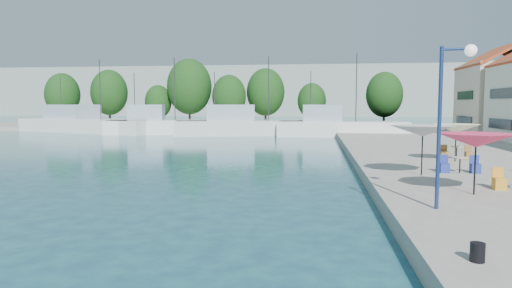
# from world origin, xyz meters

# --- Properties ---
(quay_far) EXTENTS (90.00, 16.00, 0.60)m
(quay_far) POSITION_xyz_m (-8.00, 67.00, 0.30)
(quay_far) COLOR gray
(quay_far) RESTS_ON ground
(hill_west) EXTENTS (180.00, 40.00, 16.00)m
(hill_west) POSITION_xyz_m (-30.00, 160.00, 8.00)
(hill_west) COLOR gray
(hill_west) RESTS_ON ground
(hill_east) EXTENTS (140.00, 40.00, 12.00)m
(hill_east) POSITION_xyz_m (40.00, 180.00, 6.00)
(hill_east) COLOR gray
(hill_east) RESTS_ON ground
(building_06) EXTENTS (9.00, 8.80, 10.20)m
(building_06) POSITION_xyz_m (24.00, 51.00, 5.50)
(building_06) COLOR beige
(building_06) RESTS_ON quay_right
(trawler_01) EXTENTS (22.80, 13.10, 10.20)m
(trawler_01) POSITION_xyz_m (-27.80, 58.11, 1.07)
(trawler_01) COLOR silver
(trawler_01) RESTS_ON ground
(trawler_02) EXTENTS (14.98, 6.53, 10.20)m
(trawler_02) POSITION_xyz_m (-16.10, 55.18, 1.07)
(trawler_02) COLOR white
(trawler_02) RESTS_ON ground
(trawler_03) EXTENTS (19.83, 9.04, 10.20)m
(trawler_03) POSITION_xyz_m (-4.60, 55.11, 1.07)
(trawler_03) COLOR silver
(trawler_03) RESTS_ON ground
(trawler_04) EXTENTS (15.45, 5.04, 10.20)m
(trawler_04) POSITION_xyz_m (6.40, 53.75, 1.07)
(trawler_04) COLOR white
(trawler_04) RESTS_ON ground
(tree_01) EXTENTS (5.71, 5.71, 8.46)m
(tree_01) POSITION_xyz_m (-38.67, 70.84, 5.48)
(tree_01) COLOR #3F2B19
(tree_01) RESTS_ON quay_far
(tree_02) EXTENTS (6.08, 6.08, 9.00)m
(tree_02) POSITION_xyz_m (-30.75, 71.65, 5.79)
(tree_02) COLOR #3F2B19
(tree_02) RESTS_ON quay_far
(tree_03) EXTENTS (4.27, 4.27, 6.32)m
(tree_03) POSITION_xyz_m (-21.56, 69.72, 4.24)
(tree_03) COLOR #3F2B19
(tree_03) RESTS_ON quay_far
(tree_04) EXTENTS (7.04, 7.04, 10.42)m
(tree_04) POSITION_xyz_m (-16.29, 69.39, 6.62)
(tree_04) COLOR #3F2B19
(tree_04) RESTS_ON quay_far
(tree_05) EXTENTS (5.25, 5.25, 7.77)m
(tree_05) POSITION_xyz_m (-9.67, 68.17, 5.08)
(tree_05) COLOR #3F2B19
(tree_05) RESTS_ON quay_far
(tree_06) EXTENTS (6.04, 6.04, 8.94)m
(tree_06) POSITION_xyz_m (-4.34, 71.12, 5.76)
(tree_06) COLOR #3F2B19
(tree_06) RESTS_ON quay_far
(tree_07) EXTENTS (4.42, 4.42, 6.54)m
(tree_07) POSITION_xyz_m (2.97, 70.29, 4.37)
(tree_07) COLOR #3F2B19
(tree_07) RESTS_ON quay_far
(tree_08) EXTENTS (5.49, 5.49, 8.13)m
(tree_08) POSITION_xyz_m (13.85, 69.93, 5.29)
(tree_08) COLOR #3F2B19
(tree_08) RESTS_ON quay_far
(umbrella_pink) EXTENTS (2.70, 2.70, 2.21)m
(umbrella_pink) POSITION_xyz_m (9.38, 15.94, 2.56)
(umbrella_pink) COLOR black
(umbrella_pink) RESTS_ON quay_right
(umbrella_white) EXTENTS (2.94, 2.94, 2.29)m
(umbrella_white) POSITION_xyz_m (8.52, 20.32, 2.64)
(umbrella_white) COLOR black
(umbrella_white) RESTS_ON quay_right
(umbrella_cream) EXTENTS (2.63, 2.63, 2.13)m
(umbrella_cream) POSITION_xyz_m (11.59, 25.93, 2.47)
(umbrella_cream) COLOR black
(umbrella_cream) RESTS_ON quay_right
(cafe_table_02) EXTENTS (1.82, 0.70, 0.76)m
(cafe_table_02) POSITION_xyz_m (10.48, 21.31, 0.89)
(cafe_table_02) COLOR black
(cafe_table_02) RESTS_ON quay_right
(cafe_table_03) EXTENTS (1.82, 0.70, 0.76)m
(cafe_table_03) POSITION_xyz_m (12.00, 27.07, 0.89)
(cafe_table_03) COLOR black
(cafe_table_03) RESTS_ON quay_right
(street_lamp) EXTENTS (1.03, 0.39, 5.03)m
(street_lamp) POSITION_xyz_m (7.77, 13.36, 4.09)
(street_lamp) COLOR navy
(street_lamp) RESTS_ON quay_right
(bollard) EXTENTS (0.30, 0.30, 0.40)m
(bollard) POSITION_xyz_m (7.05, 8.52, 0.80)
(bollard) COLOR black
(bollard) RESTS_ON quay_right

